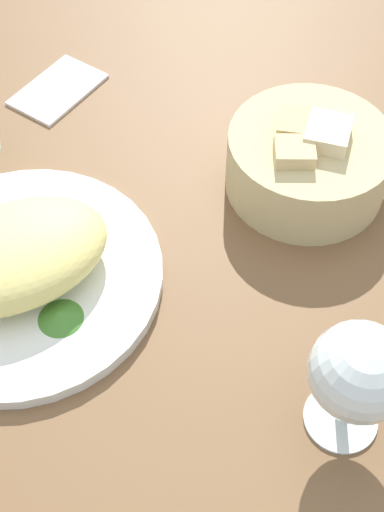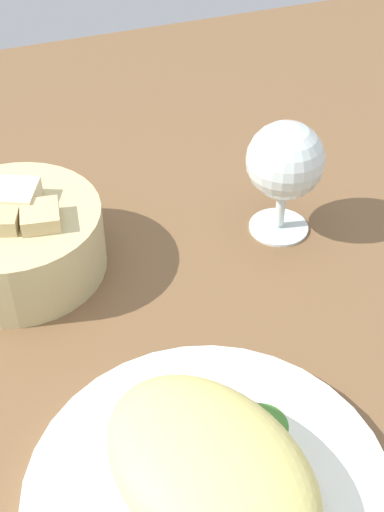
# 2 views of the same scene
# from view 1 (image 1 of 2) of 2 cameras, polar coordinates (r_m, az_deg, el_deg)

# --- Properties ---
(ground_plane) EXTENTS (1.40, 1.40, 0.02)m
(ground_plane) POSITION_cam_1_polar(r_m,az_deg,el_deg) (0.70, -5.20, -0.88)
(ground_plane) COLOR brown
(plate) EXTENTS (0.27, 0.27, 0.01)m
(plate) POSITION_cam_1_polar(r_m,az_deg,el_deg) (0.69, -13.76, -1.63)
(plate) COLOR white
(plate) RESTS_ON ground_plane
(omelette) EXTENTS (0.21, 0.18, 0.05)m
(omelette) POSITION_cam_1_polar(r_m,az_deg,el_deg) (0.66, -14.34, 0.10)
(omelette) COLOR #E2D476
(omelette) RESTS_ON plate
(lettuce_garnish) EXTENTS (0.04, 0.04, 0.01)m
(lettuce_garnish) POSITION_cam_1_polar(r_m,az_deg,el_deg) (0.64, -10.82, -4.80)
(lettuce_garnish) COLOR #407D2C
(lettuce_garnish) RESTS_ON plate
(bread_basket) EXTENTS (0.17, 0.17, 0.09)m
(bread_basket) POSITION_cam_1_polar(r_m,az_deg,el_deg) (0.73, 9.50, 7.76)
(bread_basket) COLOR #C7B680
(bread_basket) RESTS_ON ground_plane
(wine_glass_near) EXTENTS (0.08, 0.08, 0.13)m
(wine_glass_near) POSITION_cam_1_polar(r_m,az_deg,el_deg) (0.54, 13.56, -9.47)
(wine_glass_near) COLOR silver
(wine_glass_near) RESTS_ON ground_plane
(folded_napkin) EXTENTS (0.13, 0.13, 0.01)m
(folded_napkin) POSITION_cam_1_polar(r_m,az_deg,el_deg) (0.88, -11.00, 13.41)
(folded_napkin) COLOR white
(folded_napkin) RESTS_ON ground_plane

